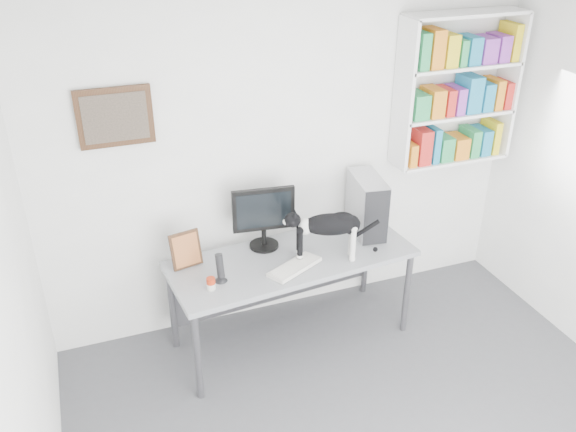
{
  "coord_description": "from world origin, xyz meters",
  "views": [
    {
      "loc": [
        -1.58,
        -2.22,
        3.27
      ],
      "look_at": [
        -0.19,
        1.53,
        1.14
      ],
      "focal_mm": 38.0,
      "sensor_mm": 36.0,
      "label": 1
    }
  ],
  "objects_px": {
    "monitor": "(264,218)",
    "pc_tower": "(367,205)",
    "bookshelf": "(457,90)",
    "speaker": "(220,267)",
    "desk": "(292,298)",
    "keyboard": "(295,267)",
    "soup_can": "(211,284)",
    "cat": "(328,236)",
    "leaning_print": "(186,249)"
  },
  "relations": [
    {
      "from": "monitor",
      "to": "pc_tower",
      "type": "xyz_separation_m",
      "value": [
        0.87,
        -0.05,
        -0.02
      ]
    },
    {
      "from": "bookshelf",
      "to": "speaker",
      "type": "relative_size",
      "value": 5.47
    },
    {
      "from": "desk",
      "to": "keyboard",
      "type": "xyz_separation_m",
      "value": [
        -0.04,
        -0.17,
        0.41
      ]
    },
    {
      "from": "desk",
      "to": "keyboard",
      "type": "relative_size",
      "value": 4.34
    },
    {
      "from": "desk",
      "to": "monitor",
      "type": "xyz_separation_m",
      "value": [
        -0.15,
        0.22,
        0.65
      ]
    },
    {
      "from": "pc_tower",
      "to": "desk",
      "type": "bearing_deg",
      "value": -157.85
    },
    {
      "from": "keyboard",
      "to": "monitor",
      "type": "bearing_deg",
      "value": 78.81
    },
    {
      "from": "soup_can",
      "to": "desk",
      "type": "bearing_deg",
      "value": 16.96
    },
    {
      "from": "cat",
      "to": "soup_can",
      "type": "bearing_deg",
      "value": -158.38
    },
    {
      "from": "soup_can",
      "to": "leaning_print",
      "type": "bearing_deg",
      "value": 104.63
    },
    {
      "from": "bookshelf",
      "to": "speaker",
      "type": "distance_m",
      "value": 2.41
    },
    {
      "from": "desk",
      "to": "pc_tower",
      "type": "bearing_deg",
      "value": 8.33
    },
    {
      "from": "pc_tower",
      "to": "speaker",
      "type": "height_order",
      "value": "pc_tower"
    },
    {
      "from": "leaning_print",
      "to": "soup_can",
      "type": "height_order",
      "value": "leaning_print"
    },
    {
      "from": "pc_tower",
      "to": "leaning_print",
      "type": "relative_size",
      "value": 1.66
    },
    {
      "from": "bookshelf",
      "to": "leaning_print",
      "type": "relative_size",
      "value": 4.3
    },
    {
      "from": "speaker",
      "to": "leaning_print",
      "type": "height_order",
      "value": "leaning_print"
    },
    {
      "from": "keyboard",
      "to": "leaning_print",
      "type": "xyz_separation_m",
      "value": [
        -0.74,
        0.32,
        0.13
      ]
    },
    {
      "from": "keyboard",
      "to": "pc_tower",
      "type": "relative_size",
      "value": 0.91
    },
    {
      "from": "keyboard",
      "to": "speaker",
      "type": "bearing_deg",
      "value": 149.15
    },
    {
      "from": "keyboard",
      "to": "soup_can",
      "type": "xyz_separation_m",
      "value": [
        -0.65,
        -0.04,
        0.03
      ]
    },
    {
      "from": "leaning_print",
      "to": "cat",
      "type": "distance_m",
      "value": 1.07
    },
    {
      "from": "leaning_print",
      "to": "cat",
      "type": "relative_size",
      "value": 0.44
    },
    {
      "from": "monitor",
      "to": "pc_tower",
      "type": "height_order",
      "value": "monitor"
    },
    {
      "from": "pc_tower",
      "to": "speaker",
      "type": "xyz_separation_m",
      "value": [
        -1.31,
        -0.31,
        -0.13
      ]
    },
    {
      "from": "bookshelf",
      "to": "cat",
      "type": "relative_size",
      "value": 1.91
    },
    {
      "from": "cat",
      "to": "keyboard",
      "type": "bearing_deg",
      "value": -154.29
    },
    {
      "from": "speaker",
      "to": "soup_can",
      "type": "height_order",
      "value": "speaker"
    },
    {
      "from": "pc_tower",
      "to": "keyboard",
      "type": "bearing_deg",
      "value": -147.09
    },
    {
      "from": "soup_can",
      "to": "cat",
      "type": "xyz_separation_m",
      "value": [
        0.94,
        0.09,
        0.15
      ]
    },
    {
      "from": "keyboard",
      "to": "desk",
      "type": "bearing_deg",
      "value": 48.62
    },
    {
      "from": "pc_tower",
      "to": "bookshelf",
      "type": "bearing_deg",
      "value": 19.25
    },
    {
      "from": "speaker",
      "to": "leaning_print",
      "type": "xyz_separation_m",
      "value": [
        -0.19,
        0.29,
        0.03
      ]
    },
    {
      "from": "soup_can",
      "to": "keyboard",
      "type": "bearing_deg",
      "value": 3.52
    },
    {
      "from": "keyboard",
      "to": "leaning_print",
      "type": "relative_size",
      "value": 1.51
    },
    {
      "from": "bookshelf",
      "to": "desk",
      "type": "relative_size",
      "value": 0.65
    },
    {
      "from": "speaker",
      "to": "cat",
      "type": "xyz_separation_m",
      "value": [
        0.85,
        0.01,
        0.09
      ]
    },
    {
      "from": "keyboard",
      "to": "soup_can",
      "type": "height_order",
      "value": "soup_can"
    },
    {
      "from": "pc_tower",
      "to": "leaning_print",
      "type": "distance_m",
      "value": 1.5
    },
    {
      "from": "cat",
      "to": "leaning_print",
      "type": "bearing_deg",
      "value": -178.74
    },
    {
      "from": "desk",
      "to": "monitor",
      "type": "bearing_deg",
      "value": 119.72
    },
    {
      "from": "monitor",
      "to": "leaning_print",
      "type": "xyz_separation_m",
      "value": [
        -0.63,
        -0.07,
        -0.11
      ]
    },
    {
      "from": "keyboard",
      "to": "cat",
      "type": "height_order",
      "value": "cat"
    },
    {
      "from": "bookshelf",
      "to": "leaning_print",
      "type": "bearing_deg",
      "value": -175.59
    },
    {
      "from": "soup_can",
      "to": "bookshelf",
      "type": "bearing_deg",
      "value": 13.6
    },
    {
      "from": "speaker",
      "to": "monitor",
      "type": "bearing_deg",
      "value": 25.9
    },
    {
      "from": "bookshelf",
      "to": "leaning_print",
      "type": "height_order",
      "value": "bookshelf"
    },
    {
      "from": "keyboard",
      "to": "speaker",
      "type": "distance_m",
      "value": 0.57
    },
    {
      "from": "soup_can",
      "to": "pc_tower",
      "type": "bearing_deg",
      "value": 15.29
    },
    {
      "from": "soup_can",
      "to": "cat",
      "type": "height_order",
      "value": "cat"
    }
  ]
}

